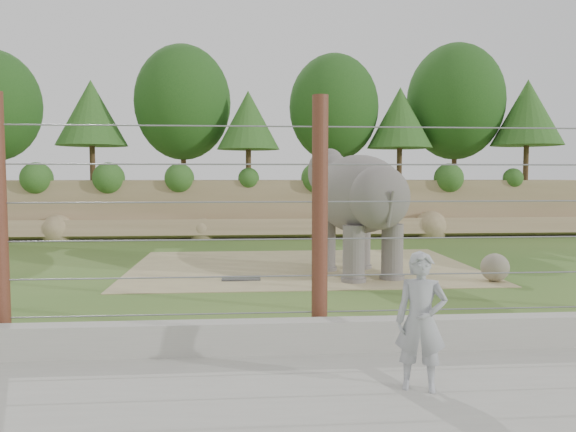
{
  "coord_description": "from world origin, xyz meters",
  "views": [
    {
      "loc": [
        -1.22,
        -13.45,
        2.73
      ],
      "look_at": [
        0.0,
        2.0,
        1.6
      ],
      "focal_mm": 35.0,
      "sensor_mm": 36.0,
      "label": 1
    }
  ],
  "objects": [
    {
      "name": "ground",
      "position": [
        0.0,
        0.0,
        0.0
      ],
      "size": [
        90.0,
        90.0,
        0.0
      ],
      "primitive_type": "plane",
      "color": "#396324",
      "rests_on": "ground"
    },
    {
      "name": "back_embankment",
      "position": [
        0.59,
        12.68,
        3.97
      ],
      "size": [
        30.0,
        5.52,
        8.77
      ],
      "color": "#8E7751",
      "rests_on": "ground"
    },
    {
      "name": "dirt_patch",
      "position": [
        0.5,
        3.0,
        0.01
      ],
      "size": [
        10.0,
        7.0,
        0.02
      ],
      "primitive_type": "cube",
      "color": "tan",
      "rests_on": "ground"
    },
    {
      "name": "drain_grate",
      "position": [
        -1.3,
        1.11,
        0.04
      ],
      "size": [
        1.0,
        0.6,
        0.03
      ],
      "primitive_type": "cube",
      "color": "#262628",
      "rests_on": "dirt_patch"
    },
    {
      "name": "elephant",
      "position": [
        1.87,
        1.55,
        1.72
      ],
      "size": [
        2.84,
        4.56,
        3.43
      ],
      "primitive_type": null,
      "rotation": [
        0.0,
        0.0,
        0.26
      ],
      "color": "#5E5754",
      "rests_on": "ground"
    },
    {
      "name": "stone_ball",
      "position": [
        5.17,
        0.27,
        0.38
      ],
      "size": [
        0.72,
        0.72,
        0.72
      ],
      "primitive_type": "sphere",
      "color": "gray",
      "rests_on": "dirt_patch"
    },
    {
      "name": "retaining_wall",
      "position": [
        0.0,
        -5.0,
        0.25
      ],
      "size": [
        26.0,
        0.35,
        0.5
      ],
      "primitive_type": "cube",
      "color": "#A8A59B",
      "rests_on": "ground"
    },
    {
      "name": "walkway",
      "position": [
        0.0,
        -7.0,
        0.01
      ],
      "size": [
        26.0,
        4.0,
        0.01
      ],
      "primitive_type": "cube",
      "color": "#A8A59B",
      "rests_on": "ground"
    },
    {
      "name": "barrier_fence",
      "position": [
        0.0,
        -4.5,
        2.0
      ],
      "size": [
        20.26,
        0.26,
        4.0
      ],
      "color": "#4F2819",
      "rests_on": "ground"
    },
    {
      "name": "zookeeper",
      "position": [
        1.0,
        -6.64,
        0.89
      ],
      "size": [
        0.74,
        0.6,
        1.76
      ],
      "primitive_type": "imported",
      "rotation": [
        0.0,
        0.0,
        -0.32
      ],
      "color": "silver",
      "rests_on": "walkway"
    }
  ]
}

